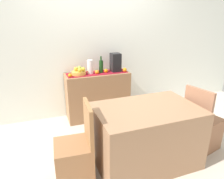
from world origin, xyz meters
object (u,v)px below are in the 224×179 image
at_px(chair_by_corner, 201,130).
at_px(chair_near_window, 75,158).
at_px(sideboard_console, 98,95).
at_px(fruit_bowl, 79,73).
at_px(wine_bottle, 101,66).
at_px(ceramic_vase, 90,67).
at_px(dining_table, 146,135).
at_px(coffee_maker, 115,62).

bearing_deg(chair_by_corner, chair_near_window, 179.91).
bearing_deg(chair_near_window, sideboard_console, 64.28).
bearing_deg(fruit_bowl, sideboard_console, 0.00).
height_order(wine_bottle, chair_by_corner, wine_bottle).
xyz_separation_m(fruit_bowl, chair_near_window, (-0.35, -1.40, -0.59)).
bearing_deg(chair_by_corner, wine_bottle, 125.73).
xyz_separation_m(sideboard_console, ceramic_vase, (-0.12, 0.00, 0.53)).
bearing_deg(fruit_bowl, dining_table, -69.46).
xyz_separation_m(coffee_maker, ceramic_vase, (-0.46, 0.00, -0.04)).
bearing_deg(ceramic_vase, fruit_bowl, 180.00).
bearing_deg(ceramic_vase, chair_by_corner, -49.47).
distance_m(coffee_maker, chair_by_corner, 1.74).
bearing_deg(sideboard_console, fruit_bowl, 180.00).
xyz_separation_m(fruit_bowl, ceramic_vase, (0.20, 0.00, 0.09)).
height_order(dining_table, chair_near_window, chair_near_window).
height_order(sideboard_console, dining_table, sideboard_console).
height_order(fruit_bowl, chair_near_window, chair_near_window).
relative_size(wine_bottle, chair_near_window, 0.32).
bearing_deg(fruit_bowl, ceramic_vase, 0.00).
height_order(sideboard_console, chair_near_window, chair_near_window).
relative_size(coffee_maker, chair_near_window, 0.36).
bearing_deg(chair_by_corner, fruit_bowl, 134.96).
bearing_deg(chair_near_window, chair_by_corner, -0.09).
bearing_deg(coffee_maker, sideboard_console, 180.00).
bearing_deg(coffee_maker, wine_bottle, -180.00).
distance_m(wine_bottle, chair_near_window, 1.72).
xyz_separation_m(ceramic_vase, chair_near_window, (-0.55, -1.40, -0.68)).
xyz_separation_m(wine_bottle, chair_near_window, (-0.74, -1.40, -0.67)).
height_order(fruit_bowl, chair_by_corner, chair_by_corner).
height_order(sideboard_console, fruit_bowl, fruit_bowl).
bearing_deg(dining_table, coffee_maker, 84.41).
height_order(sideboard_console, wine_bottle, wine_bottle).
relative_size(ceramic_vase, dining_table, 0.20).
height_order(sideboard_console, coffee_maker, coffee_maker).
relative_size(coffee_maker, ceramic_vase, 1.36).
distance_m(sideboard_console, dining_table, 1.41).
bearing_deg(ceramic_vase, dining_table, -77.02).
bearing_deg(ceramic_vase, coffee_maker, 0.00).
height_order(fruit_bowl, coffee_maker, coffee_maker).
bearing_deg(wine_bottle, ceramic_vase, 180.00).
bearing_deg(wine_bottle, fruit_bowl, 180.00).
distance_m(fruit_bowl, chair_by_corner, 2.06).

